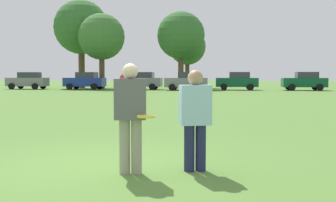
{
  "coord_description": "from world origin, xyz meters",
  "views": [
    {
      "loc": [
        1.62,
        -6.54,
        1.49
      ],
      "look_at": [
        0.96,
        2.16,
        0.94
      ],
      "focal_mm": 43.25,
      "sensor_mm": 36.0,
      "label": 1
    }
  ],
  "objects_px": {
    "frisbee": "(146,116)",
    "parked_car_mid_right": "(187,81)",
    "parked_car_center": "(142,81)",
    "parked_car_near_left": "(28,81)",
    "parked_car_far_right": "(305,81)",
    "bystander_sideline_watcher": "(122,81)",
    "player_thrower": "(130,112)",
    "parked_car_near_right": "(237,81)",
    "parked_car_mid_left": "(85,81)",
    "player_defender": "(195,115)"
  },
  "relations": [
    {
      "from": "frisbee",
      "to": "parked_car_mid_right",
      "type": "bearing_deg",
      "value": 90.71
    },
    {
      "from": "parked_car_center",
      "to": "parked_car_near_left",
      "type": "bearing_deg",
      "value": 177.57
    },
    {
      "from": "parked_car_far_right",
      "to": "bystander_sideline_watcher",
      "type": "distance_m",
      "value": 18.01
    },
    {
      "from": "player_thrower",
      "to": "bystander_sideline_watcher",
      "type": "distance_m",
      "value": 29.92
    },
    {
      "from": "frisbee",
      "to": "parked_car_far_right",
      "type": "distance_m",
      "value": 36.79
    },
    {
      "from": "player_thrower",
      "to": "parked_car_near_left",
      "type": "bearing_deg",
      "value": 115.53
    },
    {
      "from": "frisbee",
      "to": "parked_car_near_right",
      "type": "distance_m",
      "value": 35.93
    },
    {
      "from": "parked_car_near_left",
      "to": "frisbee",
      "type": "bearing_deg",
      "value": -64.27
    },
    {
      "from": "parked_car_near_left",
      "to": "parked_car_mid_right",
      "type": "bearing_deg",
      "value": -7.48
    },
    {
      "from": "player_thrower",
      "to": "parked_car_far_right",
      "type": "bearing_deg",
      "value": 71.81
    },
    {
      "from": "parked_car_mid_left",
      "to": "parked_car_far_right",
      "type": "bearing_deg",
      "value": -2.67
    },
    {
      "from": "parked_car_near_left",
      "to": "parked_car_far_right",
      "type": "relative_size",
      "value": 1.0
    },
    {
      "from": "player_defender",
      "to": "parked_car_mid_right",
      "type": "height_order",
      "value": "parked_car_mid_right"
    },
    {
      "from": "frisbee",
      "to": "parked_car_mid_left",
      "type": "distance_m",
      "value": 37.79
    },
    {
      "from": "player_defender",
      "to": "parked_car_near_right",
      "type": "xyz_separation_m",
      "value": [
        3.96,
        35.14,
        0.04
      ]
    },
    {
      "from": "parked_car_near_left",
      "to": "parked_car_center",
      "type": "bearing_deg",
      "value": -2.43
    },
    {
      "from": "player_defender",
      "to": "parked_car_center",
      "type": "height_order",
      "value": "parked_car_center"
    },
    {
      "from": "frisbee",
      "to": "parked_car_near_left",
      "type": "relative_size",
      "value": 0.06
    },
    {
      "from": "parked_car_mid_left",
      "to": "parked_car_near_right",
      "type": "xyz_separation_m",
      "value": [
        15.84,
        -0.47,
        0.0
      ]
    },
    {
      "from": "parked_car_near_left",
      "to": "parked_car_mid_right",
      "type": "distance_m",
      "value": 17.33
    },
    {
      "from": "parked_car_near_left",
      "to": "parked_car_center",
      "type": "distance_m",
      "value": 12.47
    },
    {
      "from": "frisbee",
      "to": "parked_car_center",
      "type": "distance_m",
      "value": 36.37
    },
    {
      "from": "parked_car_mid_left",
      "to": "parked_car_near_right",
      "type": "height_order",
      "value": "same"
    },
    {
      "from": "parked_car_mid_left",
      "to": "bystander_sideline_watcher",
      "type": "relative_size",
      "value": 2.54
    },
    {
      "from": "frisbee",
      "to": "parked_car_mid_left",
      "type": "relative_size",
      "value": 0.06
    },
    {
      "from": "parked_car_mid_left",
      "to": "parked_car_near_right",
      "type": "bearing_deg",
      "value": -1.69
    },
    {
      "from": "player_defender",
      "to": "frisbee",
      "type": "distance_m",
      "value": 0.85
    },
    {
      "from": "player_thrower",
      "to": "player_defender",
      "type": "bearing_deg",
      "value": 14.36
    },
    {
      "from": "frisbee",
      "to": "parked_car_near_right",
      "type": "relative_size",
      "value": 0.06
    },
    {
      "from": "parked_car_center",
      "to": "parked_car_far_right",
      "type": "xyz_separation_m",
      "value": [
        16.32,
        -0.95,
        0.0
      ]
    },
    {
      "from": "bystander_sideline_watcher",
      "to": "parked_car_near_left",
      "type": "bearing_deg",
      "value": 149.18
    },
    {
      "from": "player_thrower",
      "to": "parked_car_mid_left",
      "type": "relative_size",
      "value": 0.39
    },
    {
      "from": "player_defender",
      "to": "parked_car_near_left",
      "type": "distance_m",
      "value": 40.43
    },
    {
      "from": "player_thrower",
      "to": "parked_car_near_right",
      "type": "bearing_deg",
      "value": 82.08
    },
    {
      "from": "player_thrower",
      "to": "parked_car_near_right",
      "type": "relative_size",
      "value": 0.39
    },
    {
      "from": "parked_car_mid_left",
      "to": "parked_car_center",
      "type": "distance_m",
      "value": 6.04
    },
    {
      "from": "player_thrower",
      "to": "parked_car_far_right",
      "type": "relative_size",
      "value": 0.39
    },
    {
      "from": "frisbee",
      "to": "parked_car_center",
      "type": "height_order",
      "value": "parked_car_center"
    },
    {
      "from": "parked_car_mid_right",
      "to": "parked_car_far_right",
      "type": "xyz_separation_m",
      "value": [
        11.59,
        0.78,
        0.0
      ]
    },
    {
      "from": "parked_car_near_left",
      "to": "parked_car_mid_right",
      "type": "xyz_separation_m",
      "value": [
        17.18,
        -2.26,
        0.0
      ]
    },
    {
      "from": "parked_car_near_left",
      "to": "parked_car_center",
      "type": "height_order",
      "value": "same"
    },
    {
      "from": "parked_car_mid_right",
      "to": "parked_car_near_right",
      "type": "distance_m",
      "value": 5.26
    },
    {
      "from": "parked_car_mid_left",
      "to": "parked_car_far_right",
      "type": "relative_size",
      "value": 1.0
    },
    {
      "from": "bystander_sideline_watcher",
      "to": "player_thrower",
      "type": "bearing_deg",
      "value": -78.97
    },
    {
      "from": "player_defender",
      "to": "parked_car_near_left",
      "type": "height_order",
      "value": "parked_car_near_left"
    },
    {
      "from": "parked_car_near_left",
      "to": "bystander_sideline_watcher",
      "type": "xyz_separation_m",
      "value": [
        11.61,
        -6.92,
        0.03
      ]
    },
    {
      "from": "parked_car_mid_right",
      "to": "bystander_sideline_watcher",
      "type": "xyz_separation_m",
      "value": [
        -5.57,
        -4.67,
        0.03
      ]
    },
    {
      "from": "parked_car_center",
      "to": "parked_car_far_right",
      "type": "distance_m",
      "value": 16.35
    },
    {
      "from": "parked_car_mid_right",
      "to": "parked_car_center",
      "type": "bearing_deg",
      "value": 159.93
    },
    {
      "from": "frisbee",
      "to": "bystander_sideline_watcher",
      "type": "bearing_deg",
      "value": 101.45
    }
  ]
}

